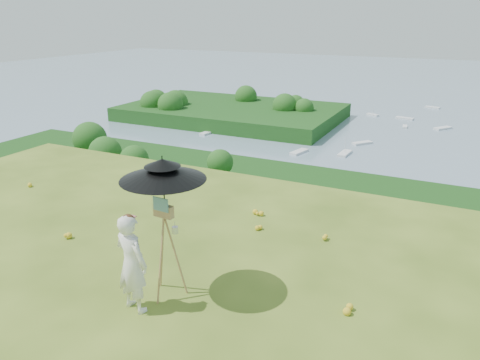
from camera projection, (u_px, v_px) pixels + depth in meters
The scene contains 12 objects.
ground at pixel (24, 289), 7.84m from camera, with size 14.00×14.00×0.00m, color #47611B.
shoreline_tier at pixel (404, 253), 83.41m from camera, with size 170.00×28.00×8.00m, color #6A6555.
bay_water at pixel (453, 99), 222.41m from camera, with size 700.00×700.00×0.00m, color #7089A0.
peninsula at pixel (232, 106), 179.78m from camera, with size 90.00×60.00×12.00m, color #163B10, non-canonical shape.
slope_trees at pixel (369, 239), 42.50m from camera, with size 110.00×50.00×6.00m, color #1C4E17, non-canonical shape.
harbor_town at pixel (408, 220), 81.23m from camera, with size 110.00×22.00×5.00m, color beige, non-canonical shape.
moored_boats at pixel (402, 131), 160.59m from camera, with size 140.00×140.00×0.70m, color white, non-canonical shape.
wildflowers at pixel (36, 279), 8.03m from camera, with size 10.00×10.50×0.12m, color gold, non-canonical shape.
painter at pixel (132, 263), 7.05m from camera, with size 0.58×0.38×1.60m, color white.
field_easel at pixel (166, 247), 7.42m from camera, with size 0.65×0.65×1.72m, color #A27844, non-canonical shape.
sun_umbrella at pixel (164, 186), 7.09m from camera, with size 1.32×1.32×0.95m, color black, non-canonical shape.
painter_cap at pixel (128, 217), 6.80m from camera, with size 0.19×0.23×0.10m, color #CD7370, non-canonical shape.
Camera 1 is at (6.23, -4.50, 4.35)m, focal length 35.00 mm.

